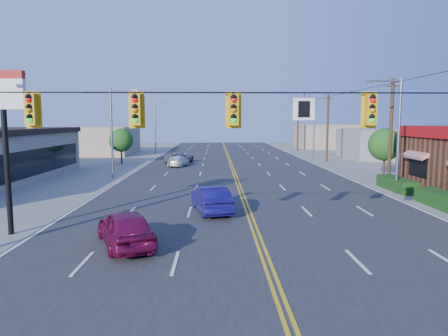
{
  "coord_description": "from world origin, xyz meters",
  "views": [
    {
      "loc": [
        -1.82,
        -13.65,
        5.04
      ],
      "look_at": [
        -1.29,
        10.51,
        2.2
      ],
      "focal_mm": 32.0,
      "sensor_mm": 36.0,
      "label": 1
    }
  ],
  "objects_px": {
    "signal_span": "(265,126)",
    "car_magenta": "(125,229)",
    "car_white": "(179,162)",
    "car_blue": "(211,200)",
    "car_silver": "(180,158)",
    "pizza_hut_sign": "(4,118)"
  },
  "relations": [
    {
      "from": "signal_span",
      "to": "car_magenta",
      "type": "distance_m",
      "value": 7.03
    },
    {
      "from": "car_magenta",
      "to": "car_white",
      "type": "height_order",
      "value": "car_magenta"
    },
    {
      "from": "car_white",
      "to": "signal_span",
      "type": "bearing_deg",
      "value": 114.07
    },
    {
      "from": "car_blue",
      "to": "car_silver",
      "type": "relative_size",
      "value": 0.94
    },
    {
      "from": "pizza_hut_sign",
      "to": "car_magenta",
      "type": "relative_size",
      "value": 1.57
    },
    {
      "from": "car_silver",
      "to": "signal_span",
      "type": "bearing_deg",
      "value": 120.16
    },
    {
      "from": "car_blue",
      "to": "car_silver",
      "type": "bearing_deg",
      "value": -93.89
    },
    {
      "from": "pizza_hut_sign",
      "to": "car_white",
      "type": "height_order",
      "value": "pizza_hut_sign"
    },
    {
      "from": "car_silver",
      "to": "pizza_hut_sign",
      "type": "bearing_deg",
      "value": 101.0
    },
    {
      "from": "signal_span",
      "to": "pizza_hut_sign",
      "type": "distance_m",
      "value": 11.6
    },
    {
      "from": "signal_span",
      "to": "car_white",
      "type": "xyz_separation_m",
      "value": [
        -5.79,
        30.5,
        -4.31
      ]
    },
    {
      "from": "signal_span",
      "to": "pizza_hut_sign",
      "type": "height_order",
      "value": "signal_span"
    },
    {
      "from": "car_magenta",
      "to": "car_blue",
      "type": "height_order",
      "value": "car_magenta"
    },
    {
      "from": "car_magenta",
      "to": "car_white",
      "type": "distance_m",
      "value": 28.51
    },
    {
      "from": "car_magenta",
      "to": "signal_span",
      "type": "bearing_deg",
      "value": 135.66
    },
    {
      "from": "signal_span",
      "to": "car_silver",
      "type": "xyz_separation_m",
      "value": [
        -5.97,
        34.16,
        -4.24
      ]
    },
    {
      "from": "signal_span",
      "to": "car_silver",
      "type": "distance_m",
      "value": 34.94
    },
    {
      "from": "car_white",
      "to": "pizza_hut_sign",
      "type": "bearing_deg",
      "value": 92.45
    },
    {
      "from": "car_blue",
      "to": "car_silver",
      "type": "xyz_separation_m",
      "value": [
        -4.03,
        26.19,
        -0.08
      ]
    },
    {
      "from": "signal_span",
      "to": "car_magenta",
      "type": "relative_size",
      "value": 5.58
    },
    {
      "from": "signal_span",
      "to": "car_silver",
      "type": "bearing_deg",
      "value": 99.92
    },
    {
      "from": "pizza_hut_sign",
      "to": "car_silver",
      "type": "relative_size",
      "value": 1.47
    }
  ]
}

